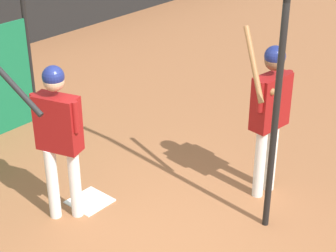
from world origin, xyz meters
TOP-DOWN VIEW (x-y plane):
  - ground_plane at (0.00, 0.00)m, footprint 60.00×60.00m
  - home_plate at (0.03, 1.11)m, footprint 0.44×0.44m
  - player_batter at (-0.33, 1.11)m, footprint 0.61×0.83m
  - player_waiting at (1.54, -0.34)m, footprint 0.80×0.48m

SIDE VIEW (x-z plane):
  - ground_plane at x=0.00m, z-range 0.00..0.00m
  - home_plate at x=0.03m, z-range 0.00..0.02m
  - player_batter at x=-0.33m, z-range 0.14..2.08m
  - player_waiting at x=1.54m, z-range 0.09..2.19m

